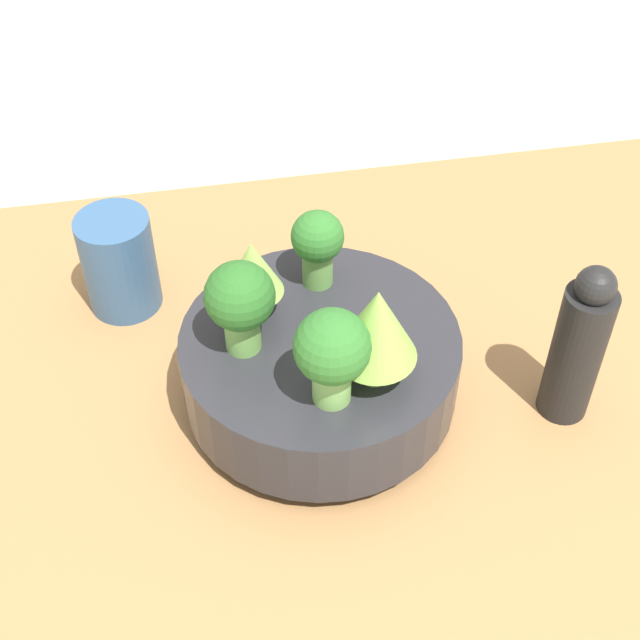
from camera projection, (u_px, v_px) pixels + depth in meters
ground_plane at (327, 405)px, 0.81m from camera, size 6.00×6.00×0.00m
table at (327, 393)px, 0.80m from camera, size 0.95×0.62×0.03m
bowl at (320, 366)px, 0.74m from camera, size 0.23×0.23×0.08m
broccoli_floret_front at (332, 352)px, 0.64m from camera, size 0.06×0.06×0.08m
broccoli_floret_back at (313, 243)px, 0.74m from camera, size 0.04×0.04×0.07m
romanesco_piece_far at (253, 270)px, 0.71m from camera, size 0.05×0.05×0.07m
broccoli_floret_left at (240, 301)px, 0.68m from camera, size 0.06×0.06×0.08m
romanesco_piece_near at (377, 326)px, 0.65m from camera, size 0.06×0.06×0.09m
cup at (119, 263)px, 0.83m from camera, size 0.07×0.07×0.10m
pepper_mill at (578, 347)px, 0.72m from camera, size 0.04×0.04×0.16m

